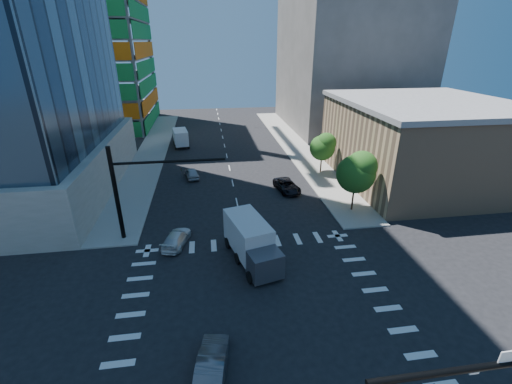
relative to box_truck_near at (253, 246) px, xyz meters
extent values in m
plane|color=black|center=(-0.26, -6.01, -1.56)|extent=(160.00, 160.00, 0.00)
cube|color=silver|center=(-0.26, -6.01, -1.56)|extent=(20.00, 20.00, 0.01)
cube|color=gray|center=(12.24, 33.99, -1.49)|extent=(5.00, 60.00, 0.15)
cube|color=gray|center=(-12.76, 33.99, -1.49)|extent=(5.00, 60.00, 0.15)
cube|color=#18873A|center=(-15.16, 55.99, 22.94)|extent=(0.12, 24.00, 49.00)
cube|color=tan|center=(24.74, 15.99, 3.44)|extent=(20.00, 22.00, 10.00)
cube|color=slate|center=(24.74, 15.99, 8.74)|extent=(20.50, 22.50, 0.60)
cube|color=#5A5551|center=(26.74, 48.99, 12.44)|extent=(24.00, 30.00, 28.00)
cylinder|color=black|center=(6.24, -17.51, 5.99)|extent=(10.00, 0.24, 0.24)
cube|color=white|center=(6.24, -17.51, 6.34)|extent=(0.90, 0.04, 0.50)
cylinder|color=black|center=(-11.76, 5.49, 3.09)|extent=(0.40, 0.40, 9.00)
cylinder|color=black|center=(-6.76, 5.49, 5.99)|extent=(10.00, 0.24, 0.24)
imported|color=black|center=(-5.76, 5.49, 4.89)|extent=(0.16, 0.20, 1.00)
cylinder|color=#382316|center=(12.24, 7.99, -0.28)|extent=(0.20, 0.20, 2.27)
sphere|color=#1F4B14|center=(12.24, 7.99, 2.81)|extent=(4.16, 4.16, 4.16)
sphere|color=#2B6622|center=(12.64, 7.69, 3.79)|extent=(3.25, 3.25, 3.25)
cylinder|color=#382316|center=(12.54, 19.99, -0.45)|extent=(0.20, 0.20, 1.92)
sphere|color=#1F4B14|center=(12.54, 19.99, 2.16)|extent=(3.52, 3.52, 3.52)
sphere|color=#2B6622|center=(12.94, 19.69, 2.99)|extent=(2.75, 2.75, 2.75)
imported|color=black|center=(6.32, 14.42, -0.87)|extent=(3.07, 5.30, 1.39)
imported|color=silver|center=(-6.64, 3.71, -0.92)|extent=(2.96, 4.76, 1.29)
imported|color=#98999F|center=(-5.71, 20.72, -0.88)|extent=(2.36, 4.25, 1.37)
imported|color=#545459|center=(-3.75, -10.46, -0.82)|extent=(2.31, 4.71, 1.48)
cube|color=silver|center=(0.00, 0.00, 0.53)|extent=(3.95, 6.01, 2.87)
cube|color=#3F4046|center=(0.00, 0.00, -0.18)|extent=(2.96, 2.56, 2.10)
cube|color=silver|center=(-8.09, 37.37, 0.24)|extent=(2.98, 5.04, 2.47)
cube|color=#3F4046|center=(-8.09, 37.37, -0.38)|extent=(2.42, 2.02, 1.80)
camera|label=1|loc=(-3.26, -24.31, 15.84)|focal=24.00mm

